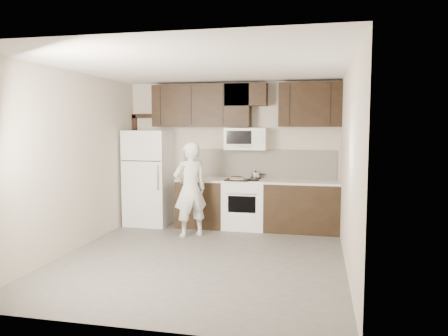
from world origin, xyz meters
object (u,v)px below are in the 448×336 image
(microwave, at_px, (246,139))
(refrigerator, at_px, (149,178))
(stove, at_px, (245,204))
(person, at_px, (190,189))

(microwave, relative_size, refrigerator, 0.42)
(stove, xyz_separation_m, person, (-0.81, -0.77, 0.35))
(microwave, xyz_separation_m, person, (-0.81, -0.88, -0.84))
(stove, distance_m, person, 1.17)
(person, bearing_deg, microwave, -170.63)
(refrigerator, distance_m, person, 1.27)
(microwave, distance_m, refrigerator, 2.00)
(microwave, relative_size, person, 0.47)
(stove, relative_size, refrigerator, 0.52)
(stove, xyz_separation_m, refrigerator, (-1.85, -0.05, 0.44))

